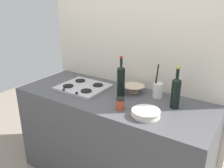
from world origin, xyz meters
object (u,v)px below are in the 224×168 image
(wine_bottle_leftmost, at_px, (121,81))
(utensil_crock, at_px, (158,90))
(condiment_jar_front, at_px, (120,104))
(plate_stack, at_px, (146,113))
(wine_bottle_mid_left, at_px, (176,92))
(stovetop_hob, at_px, (83,87))
(mixing_bowl, at_px, (134,89))

(wine_bottle_leftmost, height_order, utensil_crock, wine_bottle_leftmost)
(wine_bottle_leftmost, height_order, condiment_jar_front, wine_bottle_leftmost)
(plate_stack, relative_size, wine_bottle_leftmost, 0.60)
(plate_stack, bearing_deg, condiment_jar_front, -179.01)
(wine_bottle_mid_left, distance_m, utensil_crock, 0.23)
(stovetop_hob, distance_m, condiment_jar_front, 0.57)
(plate_stack, distance_m, utensil_crock, 0.39)
(wine_bottle_mid_left, bearing_deg, condiment_jar_front, -142.60)
(mixing_bowl, bearing_deg, utensil_crock, 3.99)
(mixing_bowl, bearing_deg, wine_bottle_mid_left, -12.86)
(stovetop_hob, distance_m, plate_stack, 0.78)
(plate_stack, xyz_separation_m, wine_bottle_mid_left, (0.13, 0.26, 0.11))
(wine_bottle_mid_left, relative_size, mixing_bowl, 1.67)
(utensil_crock, bearing_deg, wine_bottle_mid_left, -30.17)
(mixing_bowl, bearing_deg, plate_stack, -50.40)
(mixing_bowl, height_order, condiment_jar_front, condiment_jar_front)
(wine_bottle_mid_left, bearing_deg, stovetop_hob, -174.62)
(plate_stack, bearing_deg, stovetop_hob, 166.62)
(wine_bottle_mid_left, height_order, condiment_jar_front, wine_bottle_mid_left)
(wine_bottle_mid_left, xyz_separation_m, mixing_bowl, (-0.43, 0.10, -0.10))
(stovetop_hob, relative_size, condiment_jar_front, 4.74)
(plate_stack, height_order, condiment_jar_front, condiment_jar_front)
(plate_stack, height_order, wine_bottle_leftmost, wine_bottle_leftmost)
(stovetop_hob, relative_size, plate_stack, 2.04)
(stovetop_hob, bearing_deg, wine_bottle_leftmost, 6.28)
(stovetop_hob, xyz_separation_m, condiment_jar_front, (0.54, -0.18, 0.03))
(wine_bottle_mid_left, distance_m, condiment_jar_front, 0.45)
(wine_bottle_leftmost, xyz_separation_m, mixing_bowl, (0.06, 0.14, -0.11))
(stovetop_hob, relative_size, mixing_bowl, 2.17)
(wine_bottle_leftmost, bearing_deg, mixing_bowl, 68.00)
(wine_bottle_leftmost, bearing_deg, stovetop_hob, -173.72)
(utensil_crock, xyz_separation_m, condiment_jar_front, (-0.15, -0.38, -0.03))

